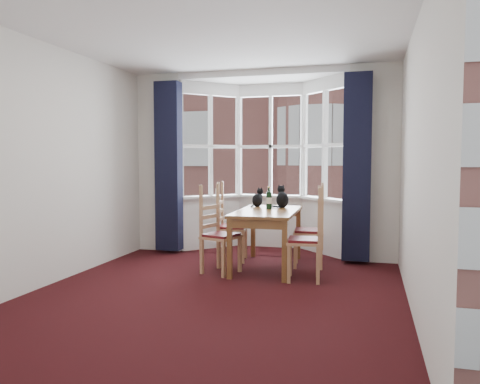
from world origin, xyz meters
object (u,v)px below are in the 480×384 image
at_px(chair_right_near, 312,242).
at_px(chair_right_far, 315,232).
at_px(cat_right, 282,198).
at_px(dining_table, 267,217).
at_px(chair_left_far, 226,228).
at_px(chair_left_near, 215,236).
at_px(cat_left, 258,199).
at_px(candle_tall, 217,192).
at_px(wine_bottle, 269,199).

xyz_separation_m(chair_right_near, chair_right_far, (-0.04, 0.74, 0.00)).
xyz_separation_m(chair_right_near, cat_right, (-0.53, 0.91, 0.44)).
distance_m(dining_table, chair_left_far, 0.78).
bearing_deg(chair_right_near, chair_left_near, 175.87).
height_order(chair_right_near, cat_left, cat_left).
xyz_separation_m(chair_right_far, cat_left, (-0.85, 0.19, 0.42)).
height_order(chair_left_near, chair_left_far, same).
bearing_deg(dining_table, chair_left_near, -146.82).
xyz_separation_m(cat_left, cat_right, (0.36, -0.02, 0.02)).
relative_size(chair_right_near, candle_tall, 7.90).
height_order(dining_table, chair_left_far, chair_left_far).
height_order(chair_left_far, candle_tall, candle_tall).
distance_m(cat_left, wine_bottle, 0.37).
distance_m(dining_table, cat_left, 0.55).
bearing_deg(chair_left_far, chair_left_near, -84.42).
distance_m(chair_right_far, candle_tall, 1.97).
distance_m(chair_left_far, cat_left, 0.62).
relative_size(chair_left_near, cat_right, 2.73).
bearing_deg(cat_right, dining_table, -106.14).
bearing_deg(chair_left_far, chair_right_far, -2.85).
relative_size(chair_left_far, cat_left, 3.21).
distance_m(chair_left_near, cat_left, 1.01).
height_order(chair_left_near, chair_right_near, same).
distance_m(chair_left_near, candle_tall, 1.68).
height_order(chair_right_near, cat_right, cat_right).
bearing_deg(chair_right_far, cat_right, 160.70).
relative_size(dining_table, candle_tall, 12.63).
bearing_deg(chair_right_near, chair_right_far, 92.97).
relative_size(dining_table, wine_bottle, 4.76).
distance_m(cat_left, cat_right, 0.36).
distance_m(chair_right_near, wine_bottle, 1.03).
distance_m(dining_table, candle_tall, 1.60).
relative_size(chair_left_far, cat_right, 2.73).
xyz_separation_m(dining_table, cat_left, (-0.24, 0.45, 0.20)).
xyz_separation_m(wine_bottle, candle_tall, (-1.07, 0.98, 0.01)).
bearing_deg(chair_right_far, cat_left, 167.11).
height_order(cat_left, cat_right, cat_right).
distance_m(chair_left_far, chair_right_near, 1.55).
distance_m(chair_right_near, cat_right, 1.14).
bearing_deg(dining_table, chair_left_far, 154.29).
xyz_separation_m(chair_right_far, wine_bottle, (-0.63, -0.09, 0.45)).
distance_m(dining_table, chair_right_far, 0.70).
bearing_deg(chair_left_near, chair_right_near, -4.13).
xyz_separation_m(chair_left_near, candle_tall, (-0.48, 1.54, 0.46)).
relative_size(chair_left_far, chair_right_near, 1.00).
distance_m(chair_right_near, cat_left, 1.36).
height_order(dining_table, cat_right, cat_right).
relative_size(chair_right_near, cat_left, 3.21).
relative_size(chair_left_near, chair_right_far, 1.00).
distance_m(wine_bottle, candle_tall, 1.45).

